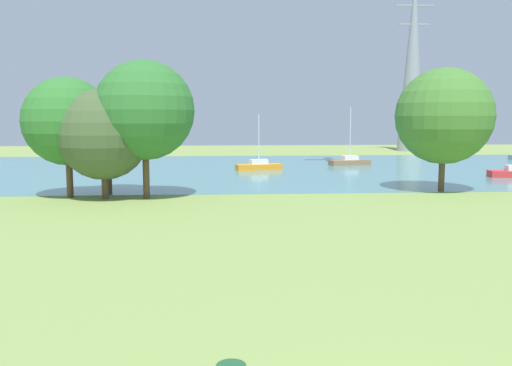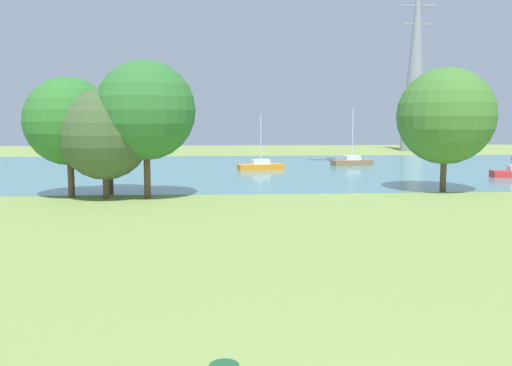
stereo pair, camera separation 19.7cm
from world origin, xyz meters
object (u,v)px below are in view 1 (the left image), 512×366
object	(u,v)px
sailboat_brown	(350,161)
tree_west_far	(145,110)
sailboat_orange	(259,166)
tree_west_near	(67,121)
tree_east_far	(444,116)
tree_mid_shore	(103,134)
tree_east_near	(107,130)
electricity_pylon	(413,61)

from	to	relation	value
sailboat_brown	tree_west_far	size ratio (longest dim) A/B	0.72
sailboat_orange	tree_west_near	size ratio (longest dim) A/B	0.72
tree_east_far	tree_mid_shore	bearing A→B (deg)	-174.95
sailboat_orange	tree_east_near	world-z (taller)	tree_east_near
tree_east_near	tree_mid_shore	size ratio (longest dim) A/B	1.02
sailboat_orange	tree_west_far	bearing A→B (deg)	-114.76
tree_west_near	electricity_pylon	bearing A→B (deg)	50.31
tree_east_near	electricity_pylon	bearing A→B (deg)	51.07
sailboat_orange	tree_east_near	distance (m)	21.57
tree_east_near	tree_west_far	bearing A→B (deg)	-37.73
sailboat_orange	tree_west_near	distance (m)	24.17
sailboat_orange	electricity_pylon	bearing A→B (deg)	48.97
sailboat_brown	sailboat_orange	bearing A→B (deg)	-155.36
sailboat_brown	tree_mid_shore	xyz separation A→B (m)	(-22.82, -24.80, 3.85)
sailboat_brown	electricity_pylon	world-z (taller)	electricity_pylon
sailboat_brown	tree_east_near	distance (m)	32.44
tree_west_near	tree_mid_shore	distance (m)	2.82
sailboat_brown	electricity_pylon	distance (m)	35.45
sailboat_brown	tree_east_near	bearing A→B (deg)	-135.73
tree_east_near	electricity_pylon	xyz separation A→B (m)	(40.25, 49.84, 10.41)
electricity_pylon	tree_mid_shore	bearing A→B (deg)	-127.50
sailboat_orange	electricity_pylon	distance (m)	45.38
sailboat_orange	sailboat_brown	xyz separation A→B (m)	(11.01, 5.05, 0.01)
tree_west_far	electricity_pylon	world-z (taller)	electricity_pylon
tree_west_far	tree_east_far	bearing A→B (deg)	5.55
tree_mid_shore	tree_east_far	world-z (taller)	tree_east_far
sailboat_brown	tree_west_far	bearing A→B (deg)	-129.08
sailboat_brown	electricity_pylon	bearing A→B (deg)	57.84
tree_east_near	sailboat_orange	bearing A→B (deg)	55.36
tree_west_far	electricity_pylon	xyz separation A→B (m)	(37.30, 52.12, 9.11)
tree_east_near	tree_mid_shore	distance (m)	2.36
tree_mid_shore	electricity_pylon	distance (m)	66.62
sailboat_brown	tree_east_far	world-z (taller)	tree_east_far
sailboat_orange	tree_east_near	bearing A→B (deg)	-124.64
tree_east_near	electricity_pylon	size ratio (longest dim) A/B	0.25
tree_west_far	tree_west_near	bearing A→B (deg)	171.07
tree_east_near	tree_mid_shore	bearing A→B (deg)	-84.66
tree_west_near	tree_east_near	distance (m)	2.80
tree_mid_shore	sailboat_orange	bearing A→B (deg)	59.11
tree_west_near	tree_east_far	bearing A→B (deg)	2.68
tree_east_far	tree_east_near	bearing A→B (deg)	179.50
tree_west_near	tree_east_near	size ratio (longest dim) A/B	1.09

